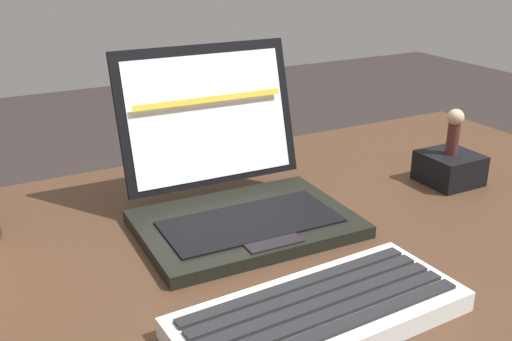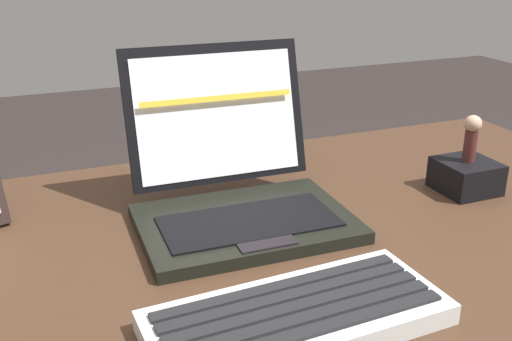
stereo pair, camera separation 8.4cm
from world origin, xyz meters
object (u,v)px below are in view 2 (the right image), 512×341
(laptop_front, at_px, (236,187))
(external_keyboard, at_px, (298,317))
(figurine_stand, at_px, (466,176))
(figurine, at_px, (471,135))

(laptop_front, relative_size, external_keyboard, 0.93)
(laptop_front, distance_m, external_keyboard, 0.29)
(external_keyboard, bearing_deg, figurine_stand, 29.04)
(figurine, bearing_deg, figurine_stand, 180.00)
(figurine_stand, bearing_deg, external_keyboard, -150.96)
(figurine_stand, bearing_deg, laptop_front, 173.33)
(external_keyboard, distance_m, figurine, 0.49)
(figurine, bearing_deg, laptop_front, 173.33)
(laptop_front, bearing_deg, figurine_stand, -6.67)
(external_keyboard, xyz_separation_m, figurine, (0.42, 0.24, 0.08))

